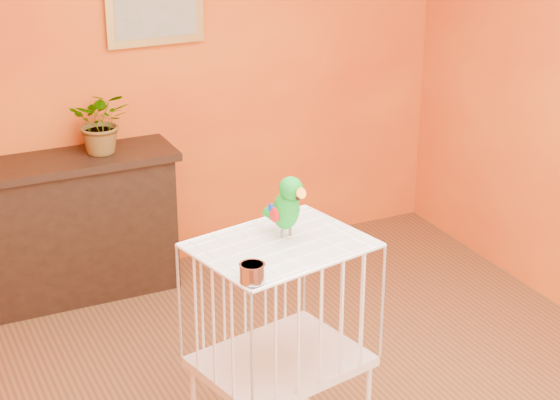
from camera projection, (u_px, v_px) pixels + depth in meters
room_shell at (326, 133)px, 3.89m from camera, size 4.50×4.50×4.50m
console_cabinet at (79, 227)px, 5.77m from camera, size 1.23×0.44×0.92m
potted_plant at (102, 128)px, 5.63m from camera, size 0.48×0.50×0.31m
framed_picture at (155, 4)px, 5.68m from camera, size 0.62×0.04×0.50m
birdcage at (281, 350)px, 4.22m from camera, size 0.81×0.69×1.10m
feed_cup at (252, 273)px, 3.67m from camera, size 0.11×0.11×0.07m
parrot at (286, 206)px, 4.03m from camera, size 0.15×0.26×0.29m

